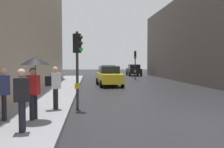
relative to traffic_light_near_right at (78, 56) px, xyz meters
The scene contains 11 objects.
ground_plane 6.12m from the traffic_light_near_right, 27.86° to the right, with size 120.00×120.00×0.00m, color black.
sidewalk_kerb 4.39m from the traffic_light_near_right, 115.56° to the left, with size 2.58×40.00×0.16m, color gray.
traffic_light_near_right is the anchor object (origin of this frame).
traffic_light_far_median 17.60m from the traffic_light_near_right, 70.29° to the left, with size 0.25×0.44×3.48m.
car_dark_suv 26.63m from the traffic_light_near_right, 73.56° to the left, with size 2.08×4.23×1.76m.
car_yellow_taxi 10.48m from the traffic_light_near_right, 77.19° to the left, with size 2.28×4.33×1.76m.
car_blue_van 16.29m from the traffic_light_near_right, 80.38° to the left, with size 2.17×4.28×1.76m.
pedestrian_with_umbrella 2.81m from the traffic_light_near_right, 118.85° to the right, with size 1.00×1.00×2.14m.
pedestrian_with_black_backpack 1.67m from the traffic_light_near_right, 145.95° to the right, with size 0.66×0.48×1.77m.
pedestrian_with_grey_backpack 3.60m from the traffic_light_near_right, 135.31° to the right, with size 0.66×0.46×1.77m.
pedestrian_in_dark_coat 4.21m from the traffic_light_near_right, 110.15° to the right, with size 0.42×0.36×1.77m.
Camera 1 is at (-4.49, -7.87, 2.11)m, focal length 37.52 mm.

